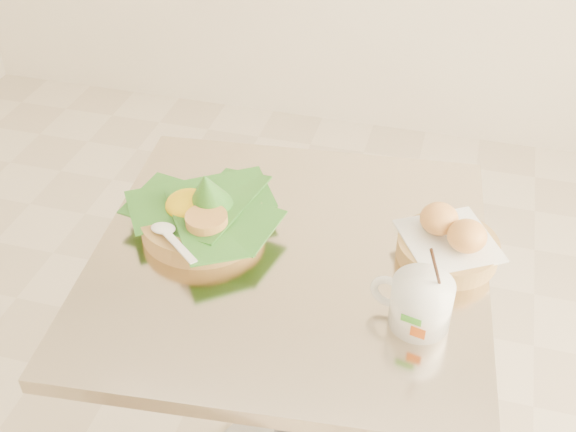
% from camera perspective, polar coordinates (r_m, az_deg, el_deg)
% --- Properties ---
extents(cafe_table, '(0.77, 0.77, 0.75)m').
position_cam_1_polar(cafe_table, '(1.45, 0.12, -9.62)').
color(cafe_table, gray).
rests_on(cafe_table, floor).
extents(rice_basket, '(0.29, 0.29, 0.14)m').
position_cam_1_polar(rice_basket, '(1.34, -6.83, 0.23)').
color(rice_basket, tan).
rests_on(rice_basket, cafe_table).
extents(bread_basket, '(0.21, 0.21, 0.09)m').
position_cam_1_polar(bread_basket, '(1.30, 12.61, -2.04)').
color(bread_basket, tan).
rests_on(bread_basket, cafe_table).
extents(coffee_mug, '(0.13, 0.10, 0.17)m').
position_cam_1_polar(coffee_mug, '(1.16, 10.35, -6.69)').
color(coffee_mug, white).
rests_on(coffee_mug, cafe_table).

